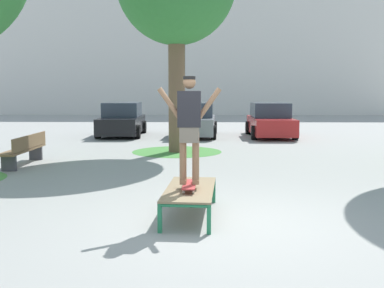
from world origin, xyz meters
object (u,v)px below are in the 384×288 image
at_px(car_grey, 195,121).
at_px(light_post, 183,35).
at_px(skater, 189,122).
at_px(skateboard, 189,185).
at_px(skate_box, 190,191).
at_px(car_red, 270,121).
at_px(park_bench, 25,149).
at_px(car_black, 122,120).

distance_m(car_grey, light_post, 6.11).
height_order(car_grey, light_post, light_post).
bearing_deg(car_grey, skater, -89.62).
height_order(skateboard, car_grey, car_grey).
bearing_deg(skate_box, skater, -93.71).
bearing_deg(light_post, car_red, 54.23).
height_order(car_red, park_bench, car_red).
bearing_deg(skateboard, car_black, 104.25).
relative_size(skate_box, skater, 1.15).
xyz_separation_m(skateboard, car_red, (3.24, 13.12, 0.15)).
height_order(skate_box, car_black, car_black).
bearing_deg(skateboard, car_red, 76.12).
distance_m(skate_box, car_grey, 13.17).
relative_size(skateboard, car_red, 0.19).
bearing_deg(skate_box, car_red, 76.03).
height_order(park_bench, light_post, light_post).
height_order(car_black, park_bench, car_black).
bearing_deg(light_post, skate_box, -86.99).
xyz_separation_m(car_red, park_bench, (-7.87, -8.00, -0.24)).
bearing_deg(park_bench, car_red, 45.47).
bearing_deg(park_bench, light_post, 34.80).
relative_size(park_bench, light_post, 0.41).
xyz_separation_m(skateboard, car_black, (-3.42, 13.48, 0.15)).
xyz_separation_m(skater, park_bench, (-4.63, 5.12, -1.08)).
height_order(car_grey, car_red, same).
distance_m(car_grey, park_bench, 9.35).
xyz_separation_m(skater, light_post, (-0.41, 8.05, 2.29)).
bearing_deg(park_bench, skateboard, -47.87).
distance_m(skateboard, park_bench, 6.90).
relative_size(skateboard, car_grey, 0.19).
bearing_deg(park_bench, car_grey, 60.94).
relative_size(skater, car_grey, 0.40).
height_order(skateboard, skater, skater).
xyz_separation_m(skate_box, car_black, (-3.43, 13.36, 0.28)).
bearing_deg(car_red, park_bench, -134.53).
distance_m(skateboard, skater, 0.99).
bearing_deg(car_red, skateboard, -103.88).
height_order(skater, car_red, skater).
bearing_deg(light_post, car_grey, 86.49).
bearing_deg(car_black, light_post, -60.98).
relative_size(car_grey, park_bench, 1.78).
distance_m(skate_box, car_black, 13.80).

